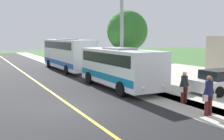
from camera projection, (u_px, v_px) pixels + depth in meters
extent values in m
plane|color=#3D6633|center=(73.00, 107.00, 13.40)|extent=(120.00, 120.00, 0.00)
cube|color=black|center=(73.00, 107.00, 13.40)|extent=(8.00, 100.00, 0.01)
cube|color=#B2ADA3|center=(157.00, 97.00, 15.76)|extent=(2.40, 100.00, 0.01)
cube|color=gold|center=(73.00, 107.00, 13.40)|extent=(0.16, 100.00, 0.00)
cube|color=white|center=(119.00, 66.00, 18.31)|extent=(2.46, 7.84, 2.29)
cube|color=#0C72A5|center=(119.00, 75.00, 18.38)|extent=(2.50, 7.68, 0.44)
cube|color=black|center=(119.00, 58.00, 18.23)|extent=(2.50, 7.05, 0.70)
cube|color=gray|center=(119.00, 49.00, 18.16)|extent=(1.47, 2.35, 0.12)
cylinder|color=black|center=(155.00, 86.00, 16.85)|extent=(0.25, 0.90, 0.90)
cylinder|color=black|center=(121.00, 89.00, 15.73)|extent=(0.25, 0.90, 0.90)
cylinder|color=black|center=(118.00, 76.00, 21.14)|extent=(0.25, 0.90, 0.90)
cylinder|color=black|center=(89.00, 78.00, 20.02)|extent=(0.25, 0.90, 0.90)
sphere|color=#F2EACC|center=(163.00, 86.00, 15.23)|extent=(0.20, 0.20, 0.20)
sphere|color=#F2EACC|center=(143.00, 88.00, 14.62)|extent=(0.20, 0.20, 0.20)
cube|color=white|center=(67.00, 53.00, 28.10)|extent=(2.31, 10.65, 2.84)
cube|color=blue|center=(67.00, 62.00, 28.21)|extent=(2.35, 10.44, 0.44)
cube|color=black|center=(67.00, 45.00, 28.00)|extent=(2.35, 9.59, 0.70)
cube|color=gray|center=(67.00, 39.00, 27.92)|extent=(1.38, 3.20, 0.12)
cylinder|color=black|center=(90.00, 69.00, 25.87)|extent=(0.25, 0.90, 0.90)
cylinder|color=black|center=(67.00, 70.00, 24.83)|extent=(0.25, 0.90, 0.90)
cylinder|color=black|center=(68.00, 63.00, 31.70)|extent=(0.25, 0.90, 0.90)
cylinder|color=black|center=(49.00, 64.00, 30.66)|extent=(0.25, 0.90, 0.90)
sphere|color=#F2EACC|center=(93.00, 69.00, 23.80)|extent=(0.20, 0.20, 0.20)
sphere|color=#F2EACC|center=(80.00, 69.00, 23.23)|extent=(0.20, 0.20, 0.20)
cylinder|color=#4C1919|center=(210.00, 106.00, 12.00)|extent=(0.18, 0.18, 0.87)
cylinder|color=#4C1919|center=(207.00, 106.00, 11.90)|extent=(0.18, 0.18, 0.87)
cylinder|color=#1E2347|center=(209.00, 89.00, 11.85)|extent=(0.34, 0.34, 0.69)
sphere|color=#8C664C|center=(209.00, 78.00, 11.80)|extent=(0.24, 0.24, 0.24)
cylinder|color=#1E2347|center=(212.00, 87.00, 11.93)|extent=(0.29, 0.10, 0.62)
cube|color=beige|center=(214.00, 97.00, 11.98)|extent=(0.20, 0.12, 0.28)
cylinder|color=#1E2347|center=(206.00, 88.00, 11.77)|extent=(0.29, 0.10, 0.62)
cube|color=beige|center=(205.00, 98.00, 11.74)|extent=(0.20, 0.12, 0.28)
cylinder|color=#4C1919|center=(185.00, 95.00, 14.27)|extent=(0.18, 0.18, 0.81)
cylinder|color=#4C1919|center=(182.00, 96.00, 14.18)|extent=(0.18, 0.18, 0.81)
cylinder|color=#262628|center=(184.00, 82.00, 14.14)|extent=(0.34, 0.34, 0.64)
sphere|color=beige|center=(185.00, 74.00, 14.09)|extent=(0.22, 0.22, 0.22)
cylinder|color=#262628|center=(187.00, 81.00, 14.22)|extent=(0.27, 0.10, 0.58)
cube|color=beige|center=(189.00, 89.00, 14.26)|extent=(0.20, 0.12, 0.28)
cylinder|color=#262628|center=(182.00, 82.00, 14.05)|extent=(0.27, 0.10, 0.58)
cube|color=beige|center=(181.00, 90.00, 14.02)|extent=(0.20, 0.12, 0.28)
cylinder|color=#9E9EA3|center=(122.00, 23.00, 18.62)|extent=(0.24, 0.24, 8.93)
cube|color=white|center=(223.00, 84.00, 16.97)|extent=(4.40, 1.81, 0.70)
cube|color=black|center=(221.00, 74.00, 16.80)|extent=(2.42, 1.54, 0.57)
cylinder|color=black|center=(196.00, 87.00, 17.17)|extent=(0.64, 0.22, 0.64)
cylinder|color=black|center=(219.00, 92.00, 15.58)|extent=(0.64, 0.22, 0.64)
cylinder|color=#4C3826|center=(127.00, 62.00, 23.04)|extent=(0.36, 0.36, 2.69)
sphere|color=#2D6B28|center=(127.00, 31.00, 22.71)|extent=(3.44, 3.44, 3.44)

